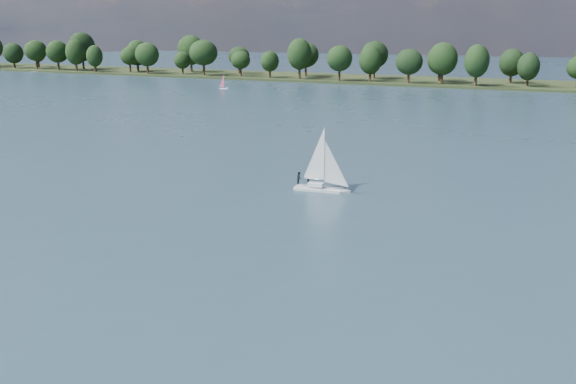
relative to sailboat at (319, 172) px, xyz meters
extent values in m
plane|color=#233342|center=(7.00, 47.98, -2.23)|extent=(700.00, 700.00, 0.00)
cube|color=black|center=(7.00, 159.98, -2.23)|extent=(660.00, 40.00, 1.50)
cube|color=silver|center=(0.11, 0.01, -2.23)|extent=(6.21, 2.36, 0.71)
cube|color=silver|center=(0.11, 0.01, -1.52)|extent=(1.89, 1.26, 0.45)
cylinder|color=#AAA9B0|center=(0.11, 0.01, 1.83)|extent=(0.11, 0.11, 7.13)
imported|color=black|center=(-1.47, 0.32, -0.91)|extent=(0.49, 0.63, 1.54)
imported|color=black|center=(-2.34, -0.35, -0.91)|extent=(0.73, 0.86, 1.54)
cube|color=white|center=(-78.75, 107.38, -2.23)|extent=(3.06, 1.45, 0.48)
cylinder|color=silver|center=(-78.75, 107.38, 0.15)|extent=(0.08, 0.08, 4.23)
cube|color=slate|center=(-195.23, 140.69, -2.23)|extent=(4.31, 2.72, 0.50)
camera|label=1|loc=(28.50, -66.59, 16.03)|focal=40.00mm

